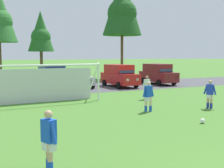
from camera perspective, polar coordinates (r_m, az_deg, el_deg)
name	(u,v)px	position (r m, az deg, el deg)	size (l,w,h in m)	color
ground_plane	(82,100)	(19.19, -6.28, -3.26)	(400.00, 400.00, 0.00)	#477A2D
parking_lot_strip	(56,89)	(25.95, -11.37, -0.96)	(52.00, 8.40, 0.01)	#4C4C51
soccer_ball	(203,121)	(13.20, 18.14, -7.22)	(0.22, 0.22, 0.22)	white
soccer_goal	(42,83)	(18.35, -14.31, 0.24)	(7.48, 2.20, 2.57)	white
player_striker_near	(210,94)	(16.91, 19.49, -1.98)	(0.45, 0.68, 1.64)	tan
player_midfield_center	(147,87)	(19.51, 7.20, -0.69)	(0.75, 0.30, 1.64)	#936B4C
player_defender_far	(148,96)	(15.17, 7.48, -2.56)	(0.75, 0.31, 1.64)	beige
player_winger_left	(49,141)	(7.50, -12.85, -11.40)	(0.37, 0.74, 1.64)	tan
parked_car_slot_center_left	(14,81)	(24.65, -19.48, 0.51)	(2.08, 4.22, 1.72)	silver
parked_car_slot_center	(52,77)	(25.22, -12.27, 1.36)	(2.21, 4.64, 2.16)	navy
parked_car_slot_center_right	(79,78)	(26.81, -6.72, 1.20)	(2.16, 4.27, 1.72)	#B2B2BC
parked_car_slot_right	(120,75)	(27.06, 1.56, 1.79)	(2.36, 4.71, 2.16)	red
parked_car_slot_far_right	(158,74)	(29.89, 9.44, 2.10)	(2.26, 4.66, 2.16)	maroon
tree_center_back	(41,33)	(35.87, -14.46, 10.19)	(3.20, 3.20, 8.54)	brown
tree_mid_right	(122,6)	(37.66, 2.09, 15.69)	(5.16, 5.16, 13.75)	brown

